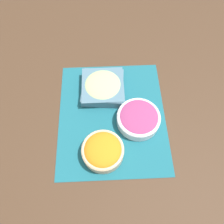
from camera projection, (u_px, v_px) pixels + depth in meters
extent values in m
plane|color=#422D1E|center=(112.00, 116.00, 0.89)|extent=(3.00, 3.00, 0.00)
cube|color=#195B6B|center=(112.00, 116.00, 0.89)|extent=(0.51, 0.43, 0.00)
cylinder|color=#C6B28E|center=(103.00, 152.00, 0.79)|extent=(0.15, 0.15, 0.05)
torus|color=#C6B28E|center=(103.00, 149.00, 0.77)|extent=(0.15, 0.15, 0.01)
ellipsoid|color=orange|center=(103.00, 149.00, 0.77)|extent=(0.13, 0.13, 0.04)
cube|color=slate|center=(103.00, 88.00, 0.92)|extent=(0.18, 0.18, 0.04)
cube|color=slate|center=(103.00, 85.00, 0.90)|extent=(0.17, 0.17, 0.00)
ellipsoid|color=#A8CC7F|center=(103.00, 85.00, 0.90)|extent=(0.15, 0.15, 0.03)
cylinder|color=silver|center=(138.00, 119.00, 0.85)|extent=(0.17, 0.17, 0.04)
torus|color=silver|center=(139.00, 117.00, 0.83)|extent=(0.16, 0.16, 0.01)
ellipsoid|color=#93386B|center=(139.00, 117.00, 0.83)|extent=(0.15, 0.15, 0.03)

